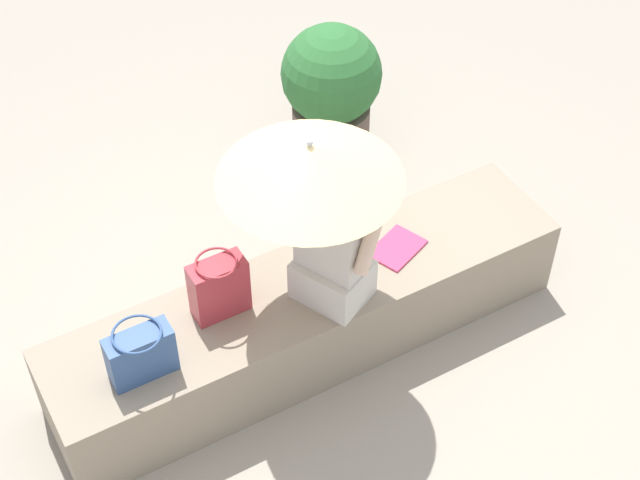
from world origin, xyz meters
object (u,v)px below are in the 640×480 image
(magazine, at_px, (397,248))
(handbag_black, at_px, (141,354))
(parasol, at_px, (310,163))
(planter_near, at_px, (331,93))
(tote_bag_canvas, at_px, (219,287))
(person_seated, at_px, (333,239))

(magazine, bearing_deg, handbag_black, 161.65)
(parasol, distance_m, magazine, 1.02)
(handbag_black, relative_size, planter_near, 0.32)
(handbag_black, height_order, planter_near, planter_near)
(tote_bag_canvas, bearing_deg, handbag_black, -160.41)
(parasol, bearing_deg, magazine, 6.35)
(parasol, xyz_separation_m, magazine, (0.54, 0.06, -0.86))
(handbag_black, bearing_deg, parasol, 2.11)
(parasol, xyz_separation_m, tote_bag_canvas, (-0.43, 0.13, -0.70))
(person_seated, height_order, planter_near, person_seated)
(parasol, bearing_deg, tote_bag_canvas, 162.49)
(planter_near, bearing_deg, magazine, -105.06)
(person_seated, relative_size, magazine, 3.21)
(magazine, distance_m, planter_near, 1.31)
(handbag_black, bearing_deg, magazine, 3.72)
(person_seated, distance_m, magazine, 0.60)
(person_seated, bearing_deg, parasol, 155.21)
(tote_bag_canvas, height_order, magazine, tote_bag_canvas)
(parasol, height_order, planter_near, parasol)
(handbag_black, bearing_deg, tote_bag_canvas, 19.59)
(tote_bag_canvas, xyz_separation_m, magazine, (0.97, -0.07, -0.16))
(person_seated, distance_m, planter_near, 1.61)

